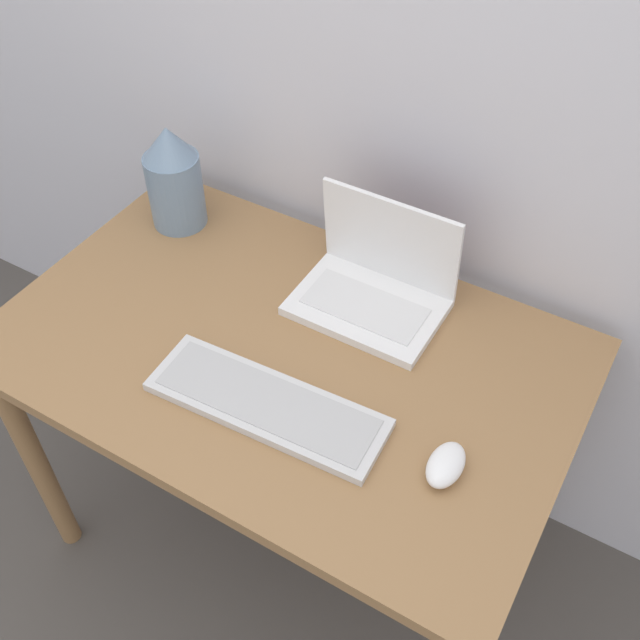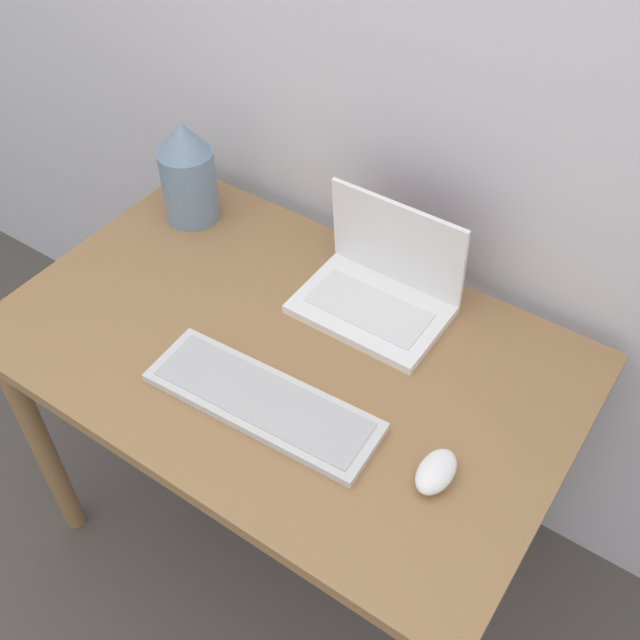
# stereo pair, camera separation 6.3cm
# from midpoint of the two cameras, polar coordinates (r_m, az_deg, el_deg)

# --- Properties ---
(wall_back) EXTENTS (6.00, 0.05, 2.50)m
(wall_back) POSITION_cam_midpoint_polar(r_m,az_deg,el_deg) (1.47, 8.46, 21.87)
(wall_back) COLOR silver
(wall_back) RESTS_ON ground_plane
(desk) EXTENTS (1.13, 0.71, 0.75)m
(desk) POSITION_cam_midpoint_polar(r_m,az_deg,el_deg) (1.54, -1.38, -4.54)
(desk) COLOR olive
(desk) RESTS_ON ground_plane
(laptop) EXTENTS (0.30, 0.21, 0.23)m
(laptop) POSITION_cam_midpoint_polar(r_m,az_deg,el_deg) (1.52, 5.79, 2.57)
(laptop) COLOR white
(laptop) RESTS_ON desk
(keyboard) EXTENTS (0.45, 0.17, 0.02)m
(keyboard) POSITION_cam_midpoint_polar(r_m,az_deg,el_deg) (1.37, -3.07, -6.24)
(keyboard) COLOR silver
(keyboard) RESTS_ON desk
(mouse) EXTENTS (0.06, 0.10, 0.04)m
(mouse) POSITION_cam_midpoint_polar(r_m,az_deg,el_deg) (1.29, 10.25, -11.34)
(mouse) COLOR white
(mouse) RESTS_ON desk
(vase) EXTENTS (0.12, 0.12, 0.25)m
(vase) POSITION_cam_midpoint_polar(r_m,az_deg,el_deg) (1.72, -9.01, 11.04)
(vase) COLOR slate
(vase) RESTS_ON desk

